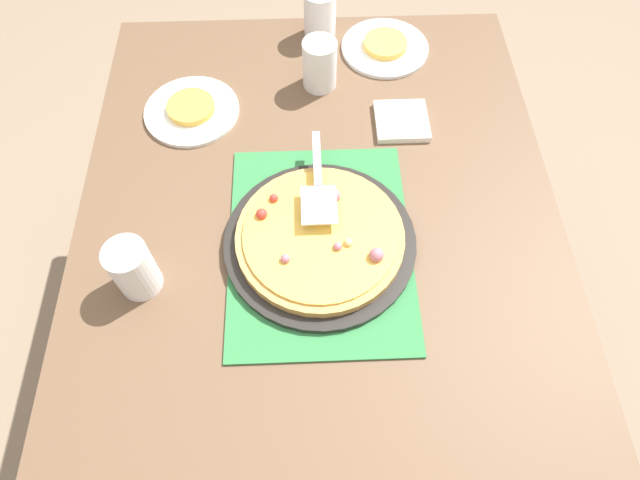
# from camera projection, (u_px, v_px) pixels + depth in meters

# --- Properties ---
(ground_plane) EXTENTS (8.00, 8.00, 0.00)m
(ground_plane) POSITION_uv_depth(u_px,v_px,m) (320.00, 363.00, 1.72)
(ground_plane) COLOR #84705B
(dining_table) EXTENTS (1.40, 1.00, 0.75)m
(dining_table) POSITION_uv_depth(u_px,v_px,m) (320.00, 270.00, 1.17)
(dining_table) COLOR brown
(dining_table) RESTS_ON ground_plane
(placemat) EXTENTS (0.48, 0.36, 0.01)m
(placemat) POSITION_uv_depth(u_px,v_px,m) (320.00, 244.00, 1.07)
(placemat) COLOR #2D753D
(placemat) RESTS_ON dining_table
(pizza_pan) EXTENTS (0.38, 0.38, 0.01)m
(pizza_pan) POSITION_uv_depth(u_px,v_px,m) (320.00, 242.00, 1.06)
(pizza_pan) COLOR black
(pizza_pan) RESTS_ON placemat
(pizza) EXTENTS (0.33, 0.33, 0.05)m
(pizza) POSITION_uv_depth(u_px,v_px,m) (320.00, 236.00, 1.05)
(pizza) COLOR tan
(pizza) RESTS_ON pizza_pan
(plate_near_left) EXTENTS (0.22, 0.22, 0.01)m
(plate_near_left) POSITION_uv_depth(u_px,v_px,m) (192.00, 111.00, 1.25)
(plate_near_left) COLOR white
(plate_near_left) RESTS_ON dining_table
(plate_far_right) EXTENTS (0.22, 0.22, 0.01)m
(plate_far_right) POSITION_uv_depth(u_px,v_px,m) (385.00, 48.00, 1.37)
(plate_far_right) COLOR white
(plate_far_right) RESTS_ON dining_table
(served_slice_left) EXTENTS (0.11, 0.11, 0.02)m
(served_slice_left) POSITION_uv_depth(u_px,v_px,m) (191.00, 107.00, 1.24)
(served_slice_left) COLOR gold
(served_slice_left) RESTS_ON plate_near_left
(served_slice_right) EXTENTS (0.11, 0.11, 0.02)m
(served_slice_right) POSITION_uv_depth(u_px,v_px,m) (385.00, 44.00, 1.35)
(served_slice_right) COLOR #EAB747
(served_slice_right) RESTS_ON plate_far_right
(cup_near) EXTENTS (0.08, 0.08, 0.12)m
(cup_near) POSITION_uv_depth(u_px,v_px,m) (320.00, 64.00, 1.26)
(cup_near) COLOR white
(cup_near) RESTS_ON dining_table
(cup_far) EXTENTS (0.08, 0.08, 0.12)m
(cup_far) POSITION_uv_depth(u_px,v_px,m) (320.00, 14.00, 1.35)
(cup_far) COLOR white
(cup_far) RESTS_ON dining_table
(cup_corner) EXTENTS (0.08, 0.08, 0.12)m
(cup_corner) POSITION_uv_depth(u_px,v_px,m) (133.00, 269.00, 0.98)
(cup_corner) COLOR white
(cup_corner) RESTS_ON dining_table
(pizza_server) EXTENTS (0.23, 0.07, 0.01)m
(pizza_server) POSITION_uv_depth(u_px,v_px,m) (318.00, 185.00, 1.07)
(pizza_server) COLOR silver
(pizza_server) RESTS_ON pizza
(napkin_stack) EXTENTS (0.12, 0.12, 0.02)m
(napkin_stack) POSITION_uv_depth(u_px,v_px,m) (402.00, 121.00, 1.23)
(napkin_stack) COLOR white
(napkin_stack) RESTS_ON dining_table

